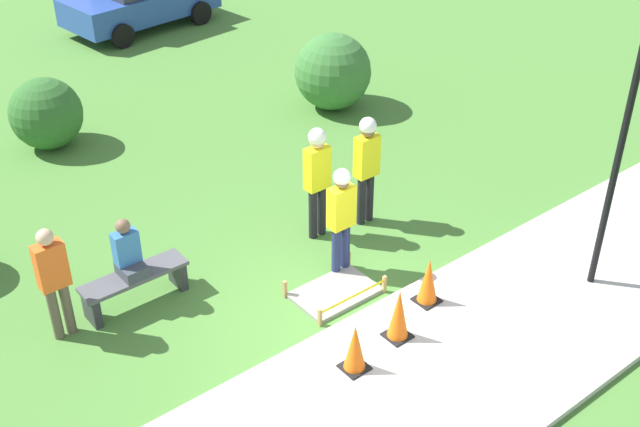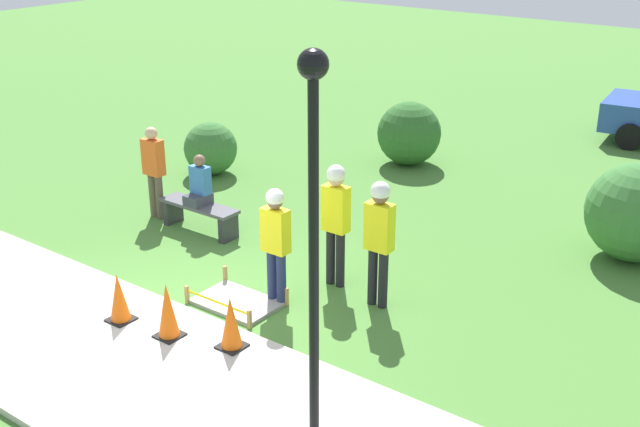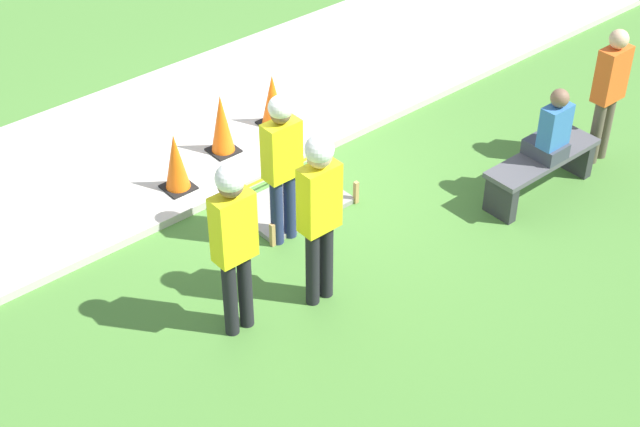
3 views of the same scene
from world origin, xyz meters
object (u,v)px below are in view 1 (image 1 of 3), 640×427
(lamppost_near, at_px, (629,110))
(worker_supervisor, at_px, (367,160))
(traffic_cone_near_patch, at_px, (355,348))
(traffic_cone_far_patch, at_px, (399,314))
(worker_trainee, at_px, (317,172))
(park_bench, at_px, (135,283))
(person_seated_on_bench, at_px, (128,253))
(bystander_in_orange_shirt, at_px, (54,277))
(traffic_cone_sidewalk_edge, at_px, (428,281))
(worker_assistant, at_px, (341,212))

(lamppost_near, bearing_deg, worker_supervisor, 112.82)
(traffic_cone_near_patch, xyz_separation_m, traffic_cone_far_patch, (0.86, 0.10, 0.04))
(traffic_cone_far_patch, xyz_separation_m, worker_supervisor, (1.66, 2.56, 0.69))
(worker_trainee, bearing_deg, park_bench, 175.39)
(traffic_cone_near_patch, bearing_deg, person_seated_on_bench, 115.88)
(park_bench, height_order, worker_trainee, worker_trainee)
(park_bench, xyz_separation_m, bystander_in_orange_shirt, (-1.11, -0.00, 0.63))
(traffic_cone_near_patch, height_order, traffic_cone_far_patch, traffic_cone_far_patch)
(traffic_cone_far_patch, distance_m, worker_supervisor, 3.13)
(traffic_cone_sidewalk_edge, bearing_deg, worker_supervisor, 70.46)
(park_bench, xyz_separation_m, worker_assistant, (2.81, -1.25, 0.72))
(traffic_cone_near_patch, bearing_deg, bystander_in_orange_shirt, 130.28)
(worker_supervisor, bearing_deg, traffic_cone_sidewalk_edge, -109.54)
(traffic_cone_sidewalk_edge, bearing_deg, traffic_cone_far_patch, -160.97)
(bystander_in_orange_shirt, xyz_separation_m, lamppost_near, (6.59, -3.88, 1.91))
(traffic_cone_far_patch, height_order, bystander_in_orange_shirt, bystander_in_orange_shirt)
(traffic_cone_near_patch, bearing_deg, park_bench, 116.03)
(park_bench, bearing_deg, person_seated_on_bench, 106.12)
(traffic_cone_sidewalk_edge, height_order, person_seated_on_bench, person_seated_on_bench)
(person_seated_on_bench, relative_size, worker_trainee, 0.46)
(traffic_cone_far_patch, bearing_deg, bystander_in_orange_shirt, 139.36)
(park_bench, bearing_deg, worker_assistant, -24.04)
(worker_trainee, distance_m, bystander_in_orange_shirt, 4.27)
(person_seated_on_bench, xyz_separation_m, lamppost_near, (5.50, -3.93, 2.03))
(worker_assistant, relative_size, worker_trainee, 0.92)
(traffic_cone_near_patch, xyz_separation_m, traffic_cone_sidewalk_edge, (1.72, 0.40, 0.01))
(traffic_cone_far_patch, bearing_deg, worker_supervisor, 56.98)
(person_seated_on_bench, distance_m, bystander_in_orange_shirt, 1.10)
(person_seated_on_bench, bearing_deg, park_bench, -73.88)
(worker_assistant, xyz_separation_m, worker_trainee, (0.34, 1.00, 0.12))
(traffic_cone_near_patch, xyz_separation_m, worker_trainee, (1.64, 2.83, 0.74))
(traffic_cone_near_patch, bearing_deg, traffic_cone_sidewalk_edge, 13.06)
(person_seated_on_bench, relative_size, worker_supervisor, 0.46)
(traffic_cone_near_patch, relative_size, lamppost_near, 0.16)
(lamppost_near, bearing_deg, worker_trainee, 122.79)
(worker_trainee, bearing_deg, worker_assistant, -108.80)
(park_bench, bearing_deg, lamppost_near, -35.28)
(traffic_cone_far_patch, distance_m, person_seated_on_bench, 3.88)
(traffic_cone_far_patch, xyz_separation_m, bystander_in_orange_shirt, (-3.48, 2.98, 0.50))
(traffic_cone_far_patch, height_order, park_bench, traffic_cone_far_patch)
(park_bench, bearing_deg, worker_supervisor, -6.05)
(worker_supervisor, height_order, worker_trainee, worker_trainee)
(traffic_cone_sidewalk_edge, xyz_separation_m, worker_assistant, (-0.42, 1.44, 0.61))
(traffic_cone_near_patch, relative_size, worker_assistant, 0.39)
(traffic_cone_near_patch, distance_m, lamppost_near, 4.74)
(worker_supervisor, distance_m, worker_trainee, 0.90)
(traffic_cone_near_patch, height_order, bystander_in_orange_shirt, bystander_in_orange_shirt)
(traffic_cone_near_patch, relative_size, traffic_cone_far_patch, 0.90)
(worker_assistant, relative_size, lamppost_near, 0.41)
(traffic_cone_near_patch, height_order, traffic_cone_sidewalk_edge, traffic_cone_sidewalk_edge)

